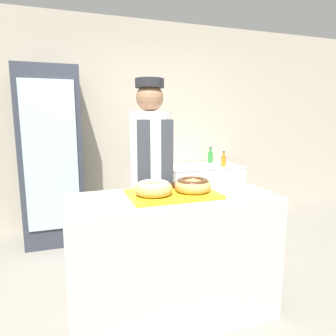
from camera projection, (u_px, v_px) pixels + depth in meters
name	position (u px, v px, depth m)	size (l,w,h in m)	color
ground_plane	(172.00, 314.00, 2.24)	(14.00, 14.00, 0.00)	gray
wall_back	(119.00, 125.00, 3.99)	(8.00, 0.06, 2.70)	#BCB29E
display_counter	(172.00, 257.00, 2.16)	(1.45, 0.62, 0.91)	beige
serving_tray	(173.00, 194.00, 2.08)	(0.61, 0.41, 0.02)	yellow
donut_light_glaze	(154.00, 188.00, 2.00)	(0.26, 0.26, 0.09)	tan
donut_chocolate_glaze	(193.00, 185.00, 2.09)	(0.26, 0.26, 0.09)	tan
brownie_back_left	(155.00, 187.00, 2.18)	(0.08, 0.08, 0.03)	black
brownie_back_right	(177.00, 185.00, 2.23)	(0.08, 0.08, 0.03)	black
baker_person	(151.00, 175.00, 2.63)	(0.36, 0.36, 1.77)	#4C4C51
beverage_fridge	(52.00, 157.00, 3.43)	(0.66, 0.59, 1.99)	#333842
chest_freezer	(201.00, 194.00, 4.14)	(1.00, 0.63, 0.80)	silver
bottle_orange	(224.00, 161.00, 3.97)	(0.06, 0.06, 0.20)	orange
bottle_green	(210.00, 157.00, 4.27)	(0.07, 0.07, 0.23)	#2D8C38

